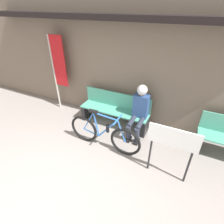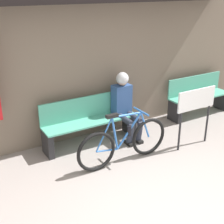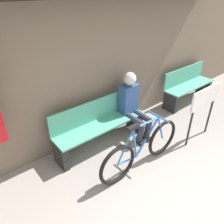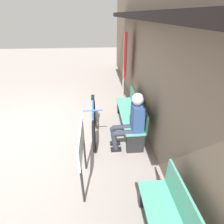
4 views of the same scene
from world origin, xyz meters
name	(u,v)px [view 4 (image 4 of 4)]	position (x,y,z in m)	size (l,w,h in m)	color
ground_plane	(31,129)	(0.00, 0.00, 0.00)	(24.00, 24.00, 0.00)	gray
storefront_wall	(150,59)	(0.00, 2.84, 1.66)	(12.00, 0.56, 3.20)	#756656
park_bench_near	(131,115)	(0.19, 2.47, 0.41)	(1.75, 0.42, 0.86)	#51A88E
bicycle	(94,122)	(0.34, 1.58, 0.36)	(1.66, 0.40, 0.89)	black
person_seated	(132,119)	(0.85, 2.36, 0.71)	(0.34, 0.65, 1.25)	#2D3342
banner_pole	(125,60)	(-1.55, 2.55, 1.30)	(0.45, 0.05, 2.08)	#B7B2A8
signboard	(81,147)	(1.72, 1.42, 0.80)	(0.82, 0.04, 1.07)	#232326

